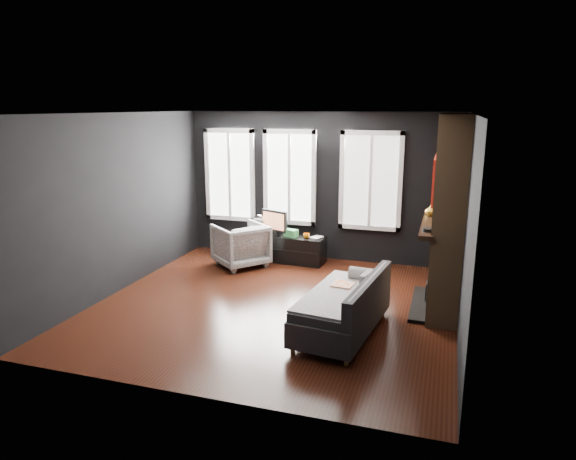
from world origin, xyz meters
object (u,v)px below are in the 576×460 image
(sofa, at_px, (342,304))
(armchair, at_px, (241,243))
(mug, at_px, (306,235))
(book, at_px, (313,231))
(media_console, at_px, (287,248))
(mantel_vase, at_px, (431,210))
(monitor, at_px, (274,221))

(sofa, xyz_separation_m, armchair, (-2.29, 2.20, 0.04))
(mug, bearing_deg, book, 52.60)
(sofa, xyz_separation_m, book, (-1.10, 2.73, 0.23))
(armchair, height_order, media_console, armchair)
(media_console, xyz_separation_m, mantel_vase, (2.55, -1.05, 1.07))
(monitor, height_order, book, monitor)
(mug, xyz_separation_m, mantel_vase, (2.14, -0.96, 0.77))
(sofa, distance_m, media_console, 3.14)
(sofa, relative_size, monitor, 3.08)
(media_console, distance_m, mug, 0.51)
(book, bearing_deg, sofa, -67.98)
(mug, height_order, book, book)
(sofa, relative_size, armchair, 2.08)
(armchair, relative_size, media_console, 0.59)
(media_console, relative_size, book, 6.18)
(mug, relative_size, book, 0.49)
(monitor, distance_m, book, 0.74)
(book, xyz_separation_m, mantel_vase, (2.05, -1.08, 0.71))
(monitor, relative_size, mantel_vase, 3.25)
(armchair, xyz_separation_m, monitor, (0.46, 0.51, 0.32))
(sofa, relative_size, mantel_vase, 10.02)
(media_console, height_order, monitor, monitor)
(mug, bearing_deg, media_console, 167.32)
(mantel_vase, bearing_deg, monitor, 159.19)
(media_console, xyz_separation_m, book, (0.49, 0.03, 0.36))
(book, relative_size, mantel_vase, 1.31)
(armchair, distance_m, mantel_vase, 3.41)
(sofa, bearing_deg, mug, 121.78)
(monitor, height_order, mantel_vase, mantel_vase)
(sofa, distance_m, armchair, 3.18)
(sofa, bearing_deg, mantel_vase, 67.41)
(armchair, bearing_deg, mug, 151.02)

